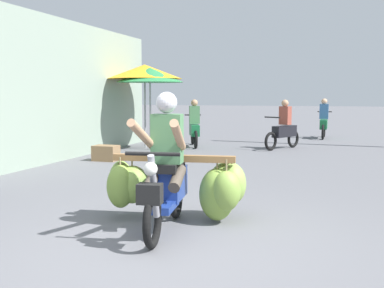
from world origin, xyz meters
TOP-DOWN VIEW (x-y plane):
  - ground_plane at (0.00, 0.00)m, footprint 120.00×120.00m
  - motorbike_main_loaded at (-0.11, 1.03)m, footprint 1.78×1.96m
  - motorbike_distant_ahead_left at (-2.43, 9.14)m, footprint 0.77×1.53m
  - motorbike_distant_ahead_right at (1.13, 13.07)m, footprint 0.50×1.62m
  - motorbike_distant_far_ahead at (0.16, 9.38)m, footprint 0.88×1.47m
  - shopfront_building at (-6.76, 6.16)m, footprint 4.52×7.87m
  - market_umbrella_near_shop at (-3.66, 8.34)m, footprint 2.14×2.14m
  - market_umbrella_further_along at (-3.40, 8.09)m, footprint 1.87×1.87m
  - produce_crate at (-3.53, 5.67)m, footprint 0.56×0.40m

SIDE VIEW (x-z plane):
  - ground_plane at x=0.00m, z-range 0.00..0.00m
  - produce_crate at x=-3.53m, z-range 0.00..0.36m
  - motorbike_main_loaded at x=-0.11m, z-range -0.28..1.30m
  - motorbike_distant_ahead_left at x=-2.43m, z-range -0.13..1.27m
  - motorbike_distant_ahead_right at x=1.13m, z-range -0.13..1.27m
  - motorbike_distant_far_ahead at x=0.16m, z-range -0.13..1.27m
  - shopfront_building at x=-6.76m, z-range 0.00..3.30m
  - market_umbrella_further_along at x=-3.40m, z-range 0.94..3.22m
  - market_umbrella_near_shop at x=-3.66m, z-range 0.99..3.38m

